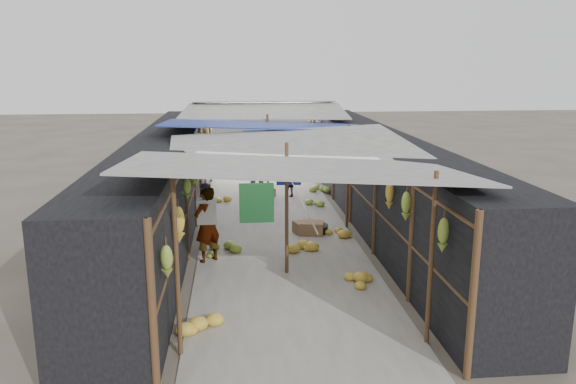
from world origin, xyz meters
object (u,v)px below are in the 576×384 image
object	(u,v)px
vendor_seated	(290,182)
black_basin	(314,229)
shopper_blue	(259,170)
crate_near	(312,228)
vendor_elderly	(207,225)

from	to	relation	value
vendor_seated	black_basin	bearing A→B (deg)	15.78
black_basin	shopper_blue	xyz separation A→B (m)	(-1.15, 3.92, 0.74)
crate_near	shopper_blue	size ratio (longest dim) A/B	0.33
black_basin	vendor_elderly	distance (m)	3.18
crate_near	shopper_blue	xyz separation A→B (m)	(-1.07, 4.10, 0.67)
crate_near	vendor_elderly	xyz separation A→B (m)	(-2.41, -1.65, 0.64)
shopper_blue	black_basin	bearing A→B (deg)	-77.20
black_basin	vendor_elderly	world-z (taller)	vendor_elderly
vendor_elderly	shopper_blue	bearing A→B (deg)	-139.38
black_basin	vendor_seated	world-z (taller)	vendor_seated
black_basin	vendor_seated	xyz separation A→B (m)	(-0.21, 3.78, 0.38)
black_basin	vendor_elderly	xyz separation A→B (m)	(-2.50, -1.83, 0.70)
black_basin	shopper_blue	distance (m)	4.15
vendor_seated	vendor_elderly	bearing A→B (deg)	-9.60
vendor_elderly	vendor_seated	bearing A→B (deg)	-148.39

